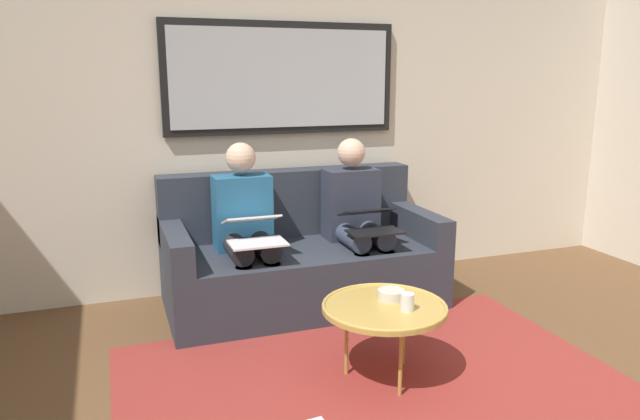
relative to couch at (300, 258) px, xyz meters
The scene contains 11 objects.
wall_rear 1.10m from the couch, 90.00° to the right, with size 6.00×0.12×2.60m, color beige.
area_rug 1.30m from the couch, 90.00° to the left, with size 2.60×1.80×0.01m, color maroon.
couch is the anchor object (origin of this frame).
framed_mirror 1.30m from the couch, 90.00° to the right, with size 1.71×0.05×0.79m.
coffee_table 1.22m from the couch, 93.13° to the left, with size 0.65×0.65×0.42m.
cup 1.33m from the couch, 96.36° to the left, with size 0.07×0.07×0.09m, color silver.
bowl 1.16m from the couch, 97.03° to the left, with size 0.14×0.14×0.05m, color beige.
person_left 0.50m from the couch, behind, with size 0.38×0.58×1.14m.
laptop_black 0.59m from the couch, 141.99° to the left, with size 0.35×0.35×0.15m.
person_right 0.50m from the couch, ahead, with size 0.38×0.58×1.14m.
laptop_white 0.59m from the couch, 37.36° to the left, with size 0.35×0.38×0.16m.
Camera 1 is at (1.22, 1.70, 1.57)m, focal length 33.28 mm.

